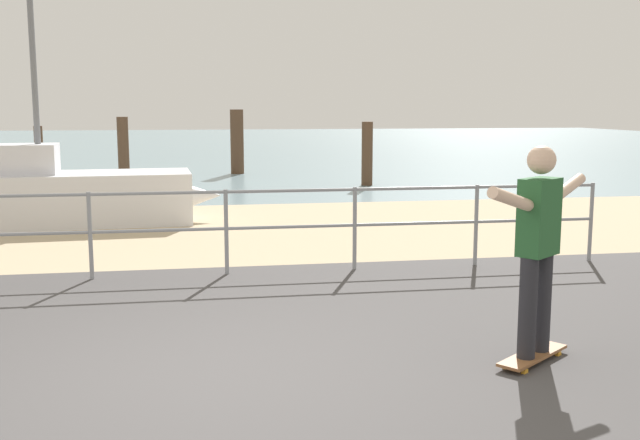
# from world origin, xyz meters

# --- Properties ---
(beach_strip) EXTENTS (24.00, 6.00, 0.04)m
(beach_strip) POSITION_xyz_m (0.00, 7.00, 0.00)
(beach_strip) COLOR tan
(beach_strip) RESTS_ON ground
(sea_surface) EXTENTS (72.00, 50.00, 0.04)m
(sea_surface) POSITION_xyz_m (0.00, 35.00, 0.00)
(sea_surface) COLOR #75939E
(sea_surface) RESTS_ON ground
(railing_fence) EXTENTS (14.23, 0.05, 1.05)m
(railing_fence) POSITION_xyz_m (-1.85, 3.60, 0.70)
(railing_fence) COLOR gray
(railing_fence) RESTS_ON ground
(sailboat) EXTENTS (5.01, 1.67, 5.36)m
(sailboat) POSITION_xyz_m (-1.96, 7.93, 0.52)
(sailboat) COLOR silver
(sailboat) RESTS_ON ground
(skateboard) EXTENTS (0.76, 0.64, 0.08)m
(skateboard) POSITION_xyz_m (2.77, 0.04, 0.07)
(skateboard) COLOR brown
(skateboard) RESTS_ON ground
(skateboarder) EXTENTS (1.21, 0.95, 1.65)m
(skateboarder) POSITION_xyz_m (2.77, 0.04, 1.02)
(skateboarder) COLOR #26262B
(skateboarder) RESTS_ON skateboard
(groyne_post_0) EXTENTS (0.27, 0.27, 1.40)m
(groyne_post_0) POSITION_xyz_m (-4.69, 19.73, 0.70)
(groyne_post_0) COLOR #513826
(groyne_post_0) RESTS_ON ground
(groyne_post_1) EXTENTS (0.29, 0.29, 1.76)m
(groyne_post_1) POSITION_xyz_m (-1.62, 14.52, 0.88)
(groyne_post_1) COLOR #513826
(groyne_post_1) RESTS_ON ground
(groyne_post_2) EXTENTS (0.39, 0.39, 1.93)m
(groyne_post_2) POSITION_xyz_m (1.45, 17.23, 0.96)
(groyne_post_2) COLOR #513826
(groyne_post_2) RESTS_ON ground
(groyne_post_3) EXTENTS (0.28, 0.28, 1.64)m
(groyne_post_3) POSITION_xyz_m (4.53, 13.31, 0.82)
(groyne_post_3) COLOR #513826
(groyne_post_3) RESTS_ON ground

